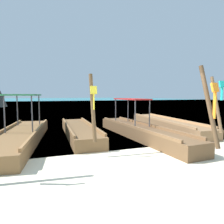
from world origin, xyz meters
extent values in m
plane|color=beige|center=(0.00, 0.00, 0.00)|extent=(120.00, 120.00, 0.00)
plane|color=teal|center=(0.00, 61.14, 0.00)|extent=(120.00, 120.00, 0.00)
cube|color=brown|center=(-3.73, 3.34, 0.23)|extent=(2.19, 6.69, 0.46)
cube|color=#996C3F|center=(-4.38, 3.42, 0.51)|extent=(0.82, 6.00, 0.10)
cube|color=#996C3F|center=(-3.09, 3.26, 0.51)|extent=(0.82, 6.00, 0.10)
cylinder|color=#4C4C51|center=(-4.24, 3.23, 1.16)|extent=(0.06, 0.06, 1.40)
cylinder|color=#4C4C51|center=(-3.27, 3.11, 1.16)|extent=(0.06, 0.06, 1.40)
cylinder|color=#4C4C51|center=(-3.99, 5.19, 1.16)|extent=(0.06, 0.06, 1.40)
cylinder|color=#4C4C51|center=(-3.03, 5.07, 1.16)|extent=(0.06, 0.06, 1.40)
cube|color=#2D844C|center=(-3.63, 4.15, 1.89)|extent=(1.44, 2.30, 0.06)
cube|color=brown|center=(-1.32, 3.90, 0.23)|extent=(1.31, 5.60, 0.46)
cube|color=brown|center=(-1.85, 3.92, 0.51)|extent=(0.24, 5.12, 0.10)
cube|color=brown|center=(-0.79, 3.89, 0.51)|extent=(0.24, 5.12, 0.10)
cylinder|color=brown|center=(-1.41, 0.98, 1.51)|extent=(0.14, 0.70, 2.13)
cube|color=yellow|center=(-1.41, 0.83, 2.04)|extent=(0.20, 0.13, 0.25)
cube|color=yellow|center=(-1.41, 0.81, 1.68)|extent=(0.03, 0.08, 0.48)
cube|color=brown|center=(1.15, 2.66, 0.25)|extent=(1.39, 6.84, 0.50)
cube|color=brown|center=(0.68, 2.63, 0.55)|extent=(0.42, 6.25, 0.10)
cube|color=brown|center=(1.61, 2.69, 0.55)|extent=(0.42, 6.25, 0.10)
cylinder|color=brown|center=(1.34, -0.92, 1.60)|extent=(0.16, 0.79, 2.23)
cube|color=orange|center=(1.35, -1.06, 2.08)|extent=(0.21, 0.14, 0.25)
cube|color=orange|center=(1.35, -1.08, 1.62)|extent=(0.03, 0.08, 0.69)
cylinder|color=#4C4C51|center=(0.80, 2.47, 1.08)|extent=(0.05, 0.05, 1.17)
cylinder|color=#4C4C51|center=(1.51, 2.51, 1.08)|extent=(0.05, 0.05, 1.17)
cylinder|color=#4C4C51|center=(0.69, 4.51, 1.08)|extent=(0.05, 0.05, 1.17)
cylinder|color=#4C4C51|center=(1.40, 4.55, 1.08)|extent=(0.05, 0.05, 1.17)
cube|color=#AD2323|center=(1.10, 3.51, 1.69)|extent=(0.99, 2.28, 0.06)
cube|color=olive|center=(3.71, 4.42, 0.23)|extent=(1.58, 6.99, 0.47)
cube|color=#AF7F52|center=(3.20, 4.46, 0.52)|extent=(0.52, 6.36, 0.10)
cube|color=#AF7F52|center=(4.23, 4.39, 0.52)|extent=(0.52, 6.36, 0.10)
cylinder|color=brown|center=(3.46, 0.82, 1.53)|extent=(0.17, 0.72, 2.17)
cube|color=#1ECCBC|center=(3.45, 0.60, 2.29)|extent=(0.21, 0.14, 0.25)
cube|color=#1ECCBC|center=(3.45, 0.58, 1.93)|extent=(0.04, 0.08, 0.49)
camera|label=1|loc=(-2.92, -5.09, 1.89)|focal=31.99mm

